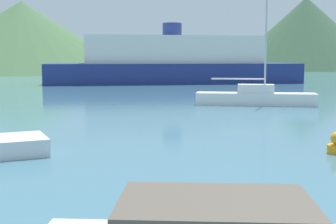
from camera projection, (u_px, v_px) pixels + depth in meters
The scene contains 5 objects.
sailboat_outer at pixel (256, 97), 30.21m from camera, with size 7.70×4.26×8.30m.
ferry_distant at pixel (172, 62), 56.95m from camera, with size 30.54×11.12×7.18m.
hill_central at pixel (23, 37), 97.07m from camera, with size 46.58×46.58×14.60m.
hill_east at pixel (204, 57), 107.08m from camera, with size 26.34×26.34×6.09m.
hill_far_east at pixel (305, 34), 116.22m from camera, with size 38.73×38.73×17.85m.
Camera 1 is at (-4.21, -1.61, 3.08)m, focal length 50.00 mm.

